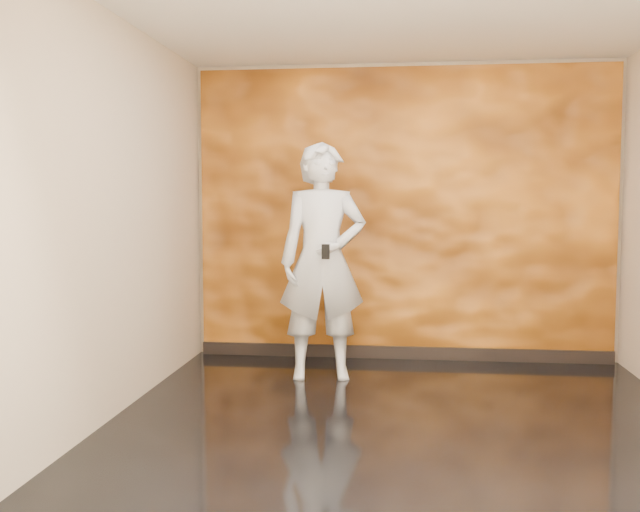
{
  "coord_description": "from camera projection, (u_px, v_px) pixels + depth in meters",
  "views": [
    {
      "loc": [
        -0.0,
        -4.84,
        1.51
      ],
      "look_at": [
        -0.65,
        0.68,
        1.08
      ],
      "focal_mm": 40.0,
      "sensor_mm": 36.0,
      "label": 1
    }
  ],
  "objects": [
    {
      "name": "phone",
      "position": [
        326.0,
        252.0,
        5.71
      ],
      "size": [
        0.07,
        0.02,
        0.12
      ],
      "primitive_type": "cube",
      "rotation": [
        0.0,
        0.0,
        -0.07
      ],
      "color": "black",
      "rests_on": "man"
    },
    {
      "name": "feature_wall",
      "position": [
        403.0,
        214.0,
        6.74
      ],
      "size": [
        3.9,
        0.06,
        2.75
      ],
      "primitive_type": "cube",
      "color": "orange",
      "rests_on": "ground"
    },
    {
      "name": "man",
      "position": [
        323.0,
        261.0,
        6.02
      ],
      "size": [
        0.8,
        0.59,
        2.0
      ],
      "primitive_type": "imported",
      "rotation": [
        0.0,
        0.0,
        0.17
      ],
      "color": "#A6ACB6",
      "rests_on": "ground"
    },
    {
      "name": "baseboard",
      "position": [
        402.0,
        353.0,
        6.8
      ],
      "size": [
        3.9,
        0.04,
        0.12
      ],
      "primitive_type": "cube",
      "color": "black",
      "rests_on": "ground"
    },
    {
      "name": "room",
      "position": [
        404.0,
        217.0,
        4.8
      ],
      "size": [
        4.02,
        4.02,
        2.81
      ],
      "color": "black",
      "rests_on": "ground"
    }
  ]
}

